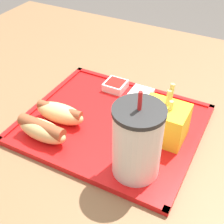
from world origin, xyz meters
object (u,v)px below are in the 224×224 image
Objects in this scene: hot_dog_near at (60,113)px; sauce_cup_ketchup at (115,85)px; hot_dog_far at (42,130)px; sauce_cup_mayo at (141,94)px; fries_carton at (165,120)px; soda_cup at (137,142)px.

hot_dog_near is 0.18m from sauce_cup_ketchup.
hot_dog_far is 2.25× the size of sauce_cup_mayo.
hot_dog_far is 0.26m from fries_carton.
hot_dog_near is 2.26× the size of sauce_cup_mayo.
sauce_cup_mayo is 1.00× the size of sauce_cup_ketchup.
fries_carton is 2.25× the size of sauce_cup_mayo.
soda_cup is 1.53× the size of fries_carton.
fries_carton is at bearing -96.07° from soda_cup.
soda_cup reaches higher than hot_dog_near.
soda_cup is 3.44× the size of sauce_cup_ketchup.
sauce_cup_ketchup is at bearing -32.51° from fries_carton.
hot_dog_near is 1.01× the size of fries_carton.
fries_carton reaches higher than hot_dog_near.
soda_cup is at bearing 110.76° from sauce_cup_mayo.
fries_carton is (-0.01, -0.12, -0.03)m from soda_cup.
sauce_cup_mayo is (0.08, -0.22, -0.06)m from soda_cup.
fries_carton reaches higher than sauce_cup_ketchup.
soda_cup is 0.12m from fries_carton.
hot_dog_far is 2.25× the size of sauce_cup_ketchup.
soda_cup reaches higher than fries_carton.
hot_dog_near is at bearing 73.48° from sauce_cup_ketchup.
sauce_cup_ketchup is (-0.05, -0.17, -0.01)m from hot_dog_near.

